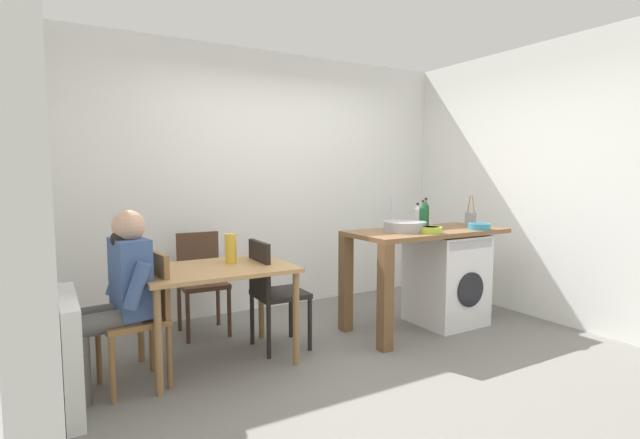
{
  "coord_description": "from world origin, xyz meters",
  "views": [
    {
      "loc": [
        -2.11,
        -2.91,
        1.44
      ],
      "look_at": [
        -0.16,
        0.45,
        1.06
      ],
      "focal_mm": 26.64,
      "sensor_mm": 36.0,
      "label": 1
    }
  ],
  "objects_px": {
    "chair_opposite": "(272,288)",
    "utensil_crock": "(471,218)",
    "seated_person": "(117,291)",
    "bottle_clear_small": "(426,213)",
    "mixing_bowl": "(430,229)",
    "chair_spare_by_wall": "(201,277)",
    "washing_machine": "(446,279)",
    "bottle_tall_green": "(423,216)",
    "colander": "(479,226)",
    "vase": "(231,248)",
    "bottle_squat_brown": "(418,216)",
    "chair_person_seat": "(143,311)",
    "dining_table": "(217,280)"
  },
  "relations": [
    {
      "from": "dining_table",
      "to": "chair_spare_by_wall",
      "type": "height_order",
      "value": "chair_spare_by_wall"
    },
    {
      "from": "seated_person",
      "to": "washing_machine",
      "type": "relative_size",
      "value": 1.4
    },
    {
      "from": "chair_person_seat",
      "to": "seated_person",
      "type": "bearing_deg",
      "value": 90.0
    },
    {
      "from": "mixing_bowl",
      "to": "colander",
      "type": "relative_size",
      "value": 1.02
    },
    {
      "from": "chair_person_seat",
      "to": "chair_spare_by_wall",
      "type": "height_order",
      "value": "same"
    },
    {
      "from": "bottle_tall_green",
      "to": "mixing_bowl",
      "type": "xyz_separation_m",
      "value": [
        -0.14,
        -0.25,
        -0.09
      ]
    },
    {
      "from": "bottle_clear_small",
      "to": "mixing_bowl",
      "type": "height_order",
      "value": "bottle_clear_small"
    },
    {
      "from": "vase",
      "to": "colander",
      "type": "bearing_deg",
      "value": -11.91
    },
    {
      "from": "chair_spare_by_wall",
      "to": "washing_machine",
      "type": "relative_size",
      "value": 1.05
    },
    {
      "from": "bottle_clear_small",
      "to": "utensil_crock",
      "type": "xyz_separation_m",
      "value": [
        0.44,
        -0.18,
        -0.06
      ]
    },
    {
      "from": "utensil_crock",
      "to": "chair_spare_by_wall",
      "type": "bearing_deg",
      "value": 160.47
    },
    {
      "from": "seated_person",
      "to": "utensil_crock",
      "type": "relative_size",
      "value": 4.01
    },
    {
      "from": "chair_opposite",
      "to": "bottle_clear_small",
      "type": "height_order",
      "value": "bottle_clear_small"
    },
    {
      "from": "chair_opposite",
      "to": "bottle_squat_brown",
      "type": "distance_m",
      "value": 1.67
    },
    {
      "from": "washing_machine",
      "to": "chair_person_seat",
      "type": "bearing_deg",
      "value": 178.62
    },
    {
      "from": "dining_table",
      "to": "vase",
      "type": "relative_size",
      "value": 4.77
    },
    {
      "from": "washing_machine",
      "to": "bottle_clear_small",
      "type": "relative_size",
      "value": 3.07
    },
    {
      "from": "mixing_bowl",
      "to": "vase",
      "type": "relative_size",
      "value": 0.88
    },
    {
      "from": "bottle_squat_brown",
      "to": "bottle_clear_small",
      "type": "bearing_deg",
      "value": -19.71
    },
    {
      "from": "seated_person",
      "to": "utensil_crock",
      "type": "bearing_deg",
      "value": -97.01
    },
    {
      "from": "colander",
      "to": "bottle_clear_small",
      "type": "bearing_deg",
      "value": 120.01
    },
    {
      "from": "chair_person_seat",
      "to": "bottle_clear_small",
      "type": "distance_m",
      "value": 2.75
    },
    {
      "from": "mixing_bowl",
      "to": "utensil_crock",
      "type": "relative_size",
      "value": 0.68
    },
    {
      "from": "chair_opposite",
      "to": "bottle_squat_brown",
      "type": "relative_size",
      "value": 3.9
    },
    {
      "from": "chair_opposite",
      "to": "utensil_crock",
      "type": "height_order",
      "value": "utensil_crock"
    },
    {
      "from": "seated_person",
      "to": "mixing_bowl",
      "type": "relative_size",
      "value": 5.91
    },
    {
      "from": "chair_opposite",
      "to": "bottle_squat_brown",
      "type": "xyz_separation_m",
      "value": [
        1.59,
        0.05,
        0.52
      ]
    },
    {
      "from": "chair_person_seat",
      "to": "colander",
      "type": "distance_m",
      "value": 2.99
    },
    {
      "from": "chair_opposite",
      "to": "mixing_bowl",
      "type": "relative_size",
      "value": 4.43
    },
    {
      "from": "bottle_tall_green",
      "to": "chair_spare_by_wall",
      "type": "bearing_deg",
      "value": 154.53
    },
    {
      "from": "washing_machine",
      "to": "colander",
      "type": "height_order",
      "value": "colander"
    },
    {
      "from": "dining_table",
      "to": "utensil_crock",
      "type": "height_order",
      "value": "utensil_crock"
    },
    {
      "from": "bottle_tall_green",
      "to": "colander",
      "type": "distance_m",
      "value": 0.54
    },
    {
      "from": "chair_opposite",
      "to": "seated_person",
      "type": "xyz_separation_m",
      "value": [
        -1.18,
        -0.16,
        0.16
      ]
    },
    {
      "from": "colander",
      "to": "chair_spare_by_wall",
      "type": "bearing_deg",
      "value": 153.44
    },
    {
      "from": "seated_person",
      "to": "bottle_clear_small",
      "type": "distance_m",
      "value": 2.88
    },
    {
      "from": "chair_opposite",
      "to": "bottle_clear_small",
      "type": "bearing_deg",
      "value": 91.97
    },
    {
      "from": "chair_opposite",
      "to": "washing_machine",
      "type": "height_order",
      "value": "chair_opposite"
    },
    {
      "from": "chair_opposite",
      "to": "bottle_tall_green",
      "type": "distance_m",
      "value": 1.57
    },
    {
      "from": "bottle_squat_brown",
      "to": "vase",
      "type": "bearing_deg",
      "value": 179.96
    },
    {
      "from": "chair_person_seat",
      "to": "bottle_clear_small",
      "type": "relative_size",
      "value": 3.21
    },
    {
      "from": "chair_spare_by_wall",
      "to": "colander",
      "type": "relative_size",
      "value": 4.5
    },
    {
      "from": "seated_person",
      "to": "washing_machine",
      "type": "height_order",
      "value": "seated_person"
    },
    {
      "from": "utensil_crock",
      "to": "dining_table",
      "type": "bearing_deg",
      "value": 177.67
    },
    {
      "from": "bottle_squat_brown",
      "to": "vase",
      "type": "height_order",
      "value": "bottle_squat_brown"
    },
    {
      "from": "chair_person_seat",
      "to": "chair_spare_by_wall",
      "type": "bearing_deg",
      "value": -44.02
    },
    {
      "from": "bottle_clear_small",
      "to": "mixing_bowl",
      "type": "relative_size",
      "value": 1.38
    },
    {
      "from": "washing_machine",
      "to": "bottle_tall_green",
      "type": "height_order",
      "value": "bottle_tall_green"
    },
    {
      "from": "bottle_squat_brown",
      "to": "vase",
      "type": "distance_m",
      "value": 1.92
    },
    {
      "from": "chair_person_seat",
      "to": "colander",
      "type": "bearing_deg",
      "value": -102.62
    }
  ]
}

